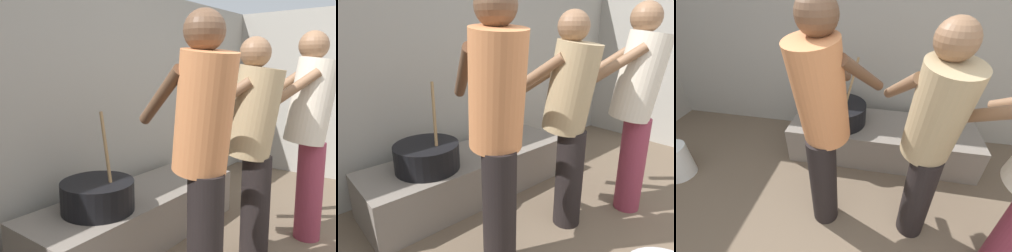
# 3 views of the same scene
# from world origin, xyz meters

# --- Properties ---
(block_enclosure_rear) EXTENTS (5.67, 0.20, 2.03)m
(block_enclosure_rear) POSITION_xyz_m (0.00, 2.52, 1.01)
(block_enclosure_rear) COLOR #9E998E
(block_enclosure_rear) RESTS_ON ground_plane
(hearth_ledge) EXTENTS (1.88, 0.60, 0.38)m
(hearth_ledge) POSITION_xyz_m (0.10, 2.00, 0.19)
(hearth_ledge) COLOR slate
(hearth_ledge) RESTS_ON ground_plane
(cooking_pot_main) EXTENTS (0.50, 0.50, 0.66)m
(cooking_pot_main) POSITION_xyz_m (-0.33, 1.98, 0.49)
(cooking_pot_main) COLOR black
(cooking_pot_main) RESTS_ON hearth_ledge
(cook_in_orange_shirt) EXTENTS (0.57, 0.75, 1.64)m
(cook_in_orange_shirt) POSITION_xyz_m (-0.28, 1.17, 0.94)
(cook_in_orange_shirt) COLOR black
(cook_in_orange_shirt) RESTS_ON ground_plane
(cook_in_tan_shirt) EXTENTS (0.51, 0.71, 1.54)m
(cook_in_tan_shirt) POSITION_xyz_m (0.37, 1.19, 0.88)
(cook_in_tan_shirt) COLOR black
(cook_in_tan_shirt) RESTS_ON ground_plane
(cook_in_cream_shirt) EXTENTS (0.66, 0.72, 1.61)m
(cook_in_cream_shirt) POSITION_xyz_m (0.90, 0.97, 0.92)
(cook_in_cream_shirt) COLOR #8C3347
(cook_in_cream_shirt) RESTS_ON ground_plane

